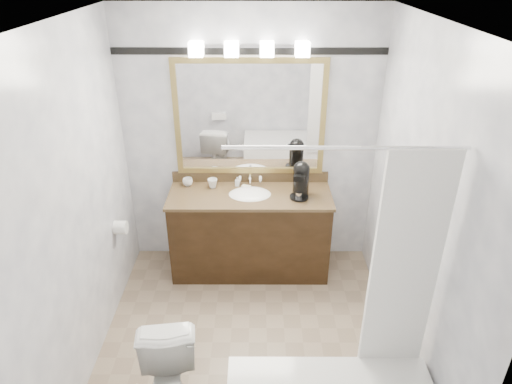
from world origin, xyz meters
TOP-DOWN VIEW (x-y plane):
  - room at (0.00, 0.00)m, footprint 2.42×2.62m
  - vanity at (0.00, 1.02)m, footprint 1.53×0.58m
  - mirror at (0.00, 1.28)m, footprint 1.40×0.04m
  - vanity_light_bar at (0.00, 1.23)m, footprint 1.02×0.14m
  - accent_stripe at (0.00, 1.29)m, footprint 2.40×0.01m
  - tp_roll at (-1.14, 0.66)m, footprint 0.11×0.12m
  - coffee_maker at (0.47, 0.99)m, footprint 0.18×0.22m
  - cup_left at (-0.60, 1.19)m, footprint 0.11×0.11m
  - cup_right at (-0.36, 1.15)m, footprint 0.11×0.11m
  - soap_bottle_a at (-0.12, 1.19)m, footprint 0.04×0.04m
  - soap_bar at (-0.04, 1.13)m, footprint 0.09×0.08m

SIDE VIEW (x-z plane):
  - vanity at x=0.00m, z-range -0.04..0.93m
  - tp_roll at x=-1.14m, z-range 0.64..0.76m
  - soap_bar at x=-0.04m, z-range 0.85..0.88m
  - cup_left at x=-0.60m, z-range 0.85..0.93m
  - cup_right at x=-0.36m, z-range 0.85..0.94m
  - soap_bottle_a at x=-0.12m, z-range 0.85..0.94m
  - coffee_maker at x=0.47m, z-range 0.85..1.19m
  - room at x=0.00m, z-range -0.01..2.51m
  - mirror at x=0.00m, z-range 0.95..2.05m
  - accent_stripe at x=0.00m, z-range 2.07..2.13m
  - vanity_light_bar at x=0.00m, z-range 2.07..2.19m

